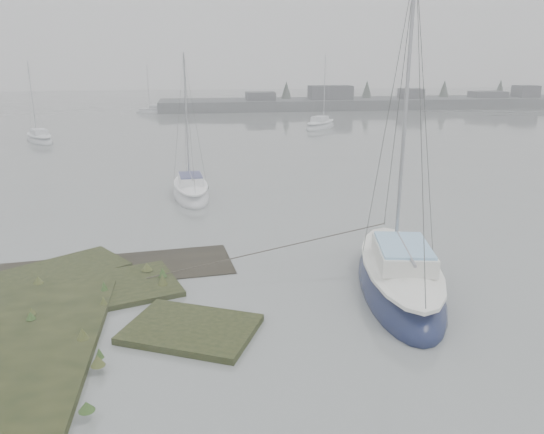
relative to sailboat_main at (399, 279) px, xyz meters
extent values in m
plane|color=slate|center=(-7.33, 28.57, -0.34)|extent=(160.00, 160.00, 0.00)
cube|color=#4C4F51|center=(18.67, 60.57, 0.26)|extent=(60.00, 8.00, 1.60)
cube|color=#424247|center=(2.67, 59.57, 1.06)|extent=(4.00, 3.00, 2.20)
cube|color=#424247|center=(12.67, 59.57, 1.46)|extent=(6.00, 3.00, 3.00)
cube|color=#424247|center=(24.67, 59.57, 1.21)|extent=(3.00, 3.00, 2.50)
cube|color=#424247|center=(36.67, 59.57, 0.96)|extent=(5.00, 3.00, 2.00)
cube|color=#424247|center=(42.67, 59.57, 1.36)|extent=(3.00, 3.00, 2.80)
cone|color=#384238|center=(6.67, 61.57, 1.86)|extent=(2.00, 2.00, 3.50)
cone|color=#384238|center=(18.67, 61.57, 1.86)|extent=(2.00, 2.00, 3.50)
cone|color=#384238|center=(30.67, 61.57, 1.86)|extent=(2.00, 2.00, 3.50)
cone|color=#384238|center=(39.67, 61.57, 1.86)|extent=(2.00, 2.00, 3.50)
ellipsoid|color=#101839|center=(0.00, 0.02, -0.21)|extent=(4.01, 8.10, 1.88)
ellipsoid|color=white|center=(0.00, 0.02, 0.55)|extent=(3.32, 7.02, 0.53)
cube|color=white|center=(-0.06, -0.31, 1.01)|extent=(2.15, 2.93, 0.55)
cube|color=#90C2E9|center=(-0.06, -0.31, 1.32)|extent=(2.00, 2.69, 0.09)
cylinder|color=#939399|center=(0.20, 0.99, 5.37)|extent=(0.12, 0.12, 8.86)
cylinder|color=#939399|center=(-0.10, -0.53, 1.32)|extent=(0.70, 3.06, 0.10)
ellipsoid|color=silver|center=(-6.86, 13.21, -0.24)|extent=(2.43, 5.95, 1.41)
ellipsoid|color=white|center=(-6.86, 13.21, 0.32)|extent=(1.98, 5.17, 0.40)
cube|color=white|center=(-6.84, 12.96, 0.67)|extent=(1.42, 2.09, 0.41)
cube|color=navy|center=(-6.84, 12.96, 0.90)|extent=(1.32, 1.92, 0.07)
cylinder|color=#939399|center=(-6.93, 13.95, 3.93)|extent=(0.09, 0.09, 6.62)
cylinder|color=#939399|center=(-6.82, 12.80, 0.90)|extent=(0.29, 2.32, 0.07)
ellipsoid|color=#A3A9AE|center=(-20.32, 34.32, -0.25)|extent=(4.14, 5.46, 1.29)
ellipsoid|color=white|center=(-20.32, 34.32, 0.27)|extent=(3.50, 4.70, 0.36)
cube|color=white|center=(-20.20, 34.13, 0.58)|extent=(1.89, 2.14, 0.38)
cube|color=silver|center=(-20.20, 34.13, 0.80)|extent=(1.75, 1.97, 0.06)
cylinder|color=#939399|center=(-20.65, 34.91, 3.56)|extent=(0.08, 0.08, 6.05)
cylinder|color=#939399|center=(-20.13, 33.99, 0.80)|extent=(1.11, 1.87, 0.07)
ellipsoid|color=#A7ACB1|center=(6.66, 39.75, -0.24)|extent=(5.06, 5.74, 1.41)
ellipsoid|color=white|center=(6.66, 39.75, 0.32)|extent=(4.30, 4.92, 0.40)
cube|color=white|center=(6.50, 39.55, 0.67)|extent=(2.20, 2.33, 0.41)
cube|color=silver|center=(6.50, 39.55, 0.90)|extent=(2.03, 2.15, 0.07)
cylinder|color=#939399|center=(7.11, 40.34, 3.92)|extent=(0.09, 0.09, 6.62)
cylinder|color=#939399|center=(6.40, 39.42, 0.90)|extent=(1.48, 1.87, 0.07)
ellipsoid|color=silver|center=(-11.82, 57.87, -0.26)|extent=(4.93, 2.10, 1.16)
ellipsoid|color=silver|center=(-11.82, 57.87, 0.21)|extent=(4.29, 1.72, 0.33)
cube|color=silver|center=(-11.61, 57.85, 0.50)|extent=(1.75, 1.20, 0.34)
cube|color=silver|center=(-11.61, 57.85, 0.69)|extent=(1.60, 1.12, 0.05)
cylinder|color=#939399|center=(-12.43, 57.94, 3.18)|extent=(0.08, 0.08, 5.47)
cylinder|color=#939399|center=(-11.48, 57.83, 0.69)|extent=(1.91, 0.28, 0.06)
camera|label=1|loc=(-6.47, -15.38, 7.11)|focal=35.00mm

